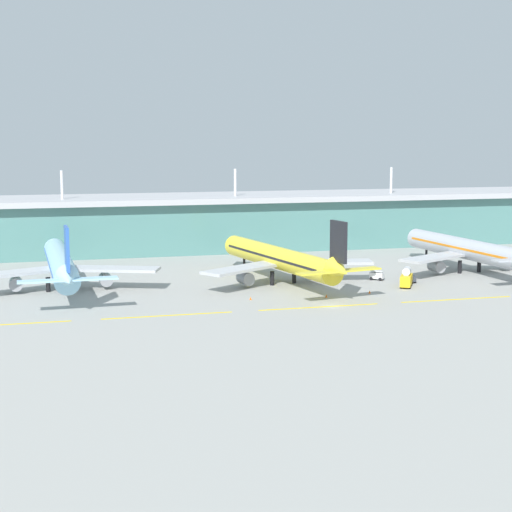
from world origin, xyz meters
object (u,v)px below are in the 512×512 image
Objects in this scene: pushback_tug at (409,278)px; safety_cone_nose_front at (370,292)px; baggage_cart at (377,275)px; safety_cone_right_wingtip at (326,296)px; airliner_far at (467,249)px; safety_cone_left_wingtip at (251,298)px; airliner_near at (61,264)px; airliner_middle at (281,259)px; fuel_truck at (406,278)px.

pushback_tug reaches higher than safety_cone_nose_front.
safety_cone_right_wingtip is (-20.98, -18.94, -0.91)m from baggage_cart.
airliner_far is 56.79m from safety_cone_right_wingtip.
baggage_cart is 42.66m from safety_cone_left_wingtip.
airliner_far reaches higher than safety_cone_nose_front.
airliner_near is 1.07× the size of airliner_far.
airliner_middle reaches higher than safety_cone_right_wingtip.
fuel_truck is 10.76× the size of safety_cone_nose_front.
pushback_tug is 0.60× the size of fuel_truck.
baggage_cart is 5.52× the size of safety_cone_left_wingtip.
baggage_cart reaches higher than pushback_tug.
airliner_far is at bearing 30.28° from safety_cone_nose_front.
baggage_cart reaches higher than safety_cone_right_wingtip.
airliner_far reaches higher than pushback_tug.
safety_cone_right_wingtip is (5.16, -20.84, -6.10)m from airliner_middle.
airliner_middle is 26.02m from safety_cone_nose_front.
airliner_middle is 16.87× the size of baggage_cart.
safety_cone_nose_front and safety_cone_right_wingtip have the same top height.
pushback_tug is at bearing -154.06° from airliner_far.
pushback_tug is (88.32, -12.15, -5.35)m from airliner_near.
airliner_near is 76.47m from safety_cone_nose_front.
fuel_truck is 25.68m from safety_cone_right_wingtip.
safety_cone_right_wingtip is at bearing -23.10° from airliner_near.
airliner_near is at bearing 174.85° from airliner_middle.
airliner_far reaches higher than baggage_cart.
airliner_near is 17.29× the size of baggage_cart.
airliner_near is 86.83m from fuel_truck.
airliner_middle is at bearing 167.74° from pushback_tug.
safety_cone_left_wingtip is at bearing -156.34° from baggage_cart.
baggage_cart is 5.52× the size of safety_cone_nose_front.
fuel_truck reaches higher than safety_cone_right_wingtip.
safety_cone_left_wingtip is at bearing -161.51° from airliner_far.
pushback_tug is at bearing 35.93° from safety_cone_nose_front.
safety_cone_left_wingtip is (-39.06, -17.11, -0.91)m from baggage_cart.
airliner_near is at bearing 168.13° from fuel_truck.
airliner_far reaches higher than safety_cone_left_wingtip.
fuel_truck reaches higher than safety_cone_nose_front.
airliner_near is at bearing 175.17° from baggage_cart.
airliner_middle is 93.16× the size of safety_cone_left_wingtip.
safety_cone_left_wingtip is (-42.41, -6.16, -1.91)m from fuel_truck.
pushback_tug is 6.76m from fuel_truck.
baggage_cart is (81.52, -6.89, -5.19)m from airliner_near.
airliner_far is (55.87, 3.99, -0.00)m from airliner_middle.
pushback_tug is at bearing 26.22° from safety_cone_right_wingtip.
pushback_tug is 6.49× the size of safety_cone_left_wingtip.
airliner_far is at bearing 4.09° from airliner_middle.
fuel_truck is at bearing -23.55° from airliner_middle.
airliner_far is (111.25, -1.00, -0.01)m from airliner_near.
airliner_near is at bearing 172.17° from pushback_tug.
airliner_middle is at bearing -175.91° from airliner_far.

